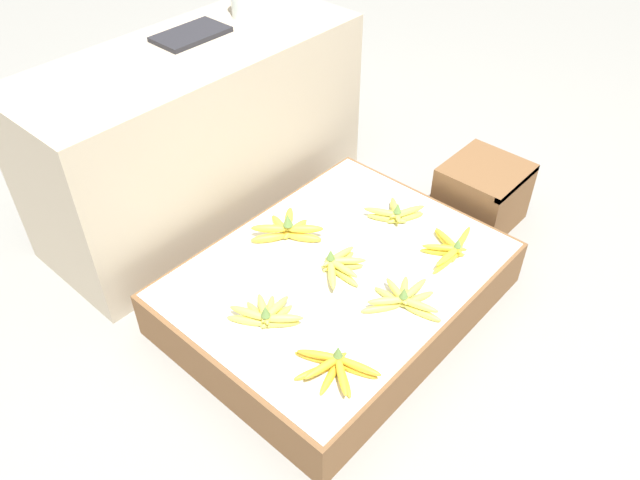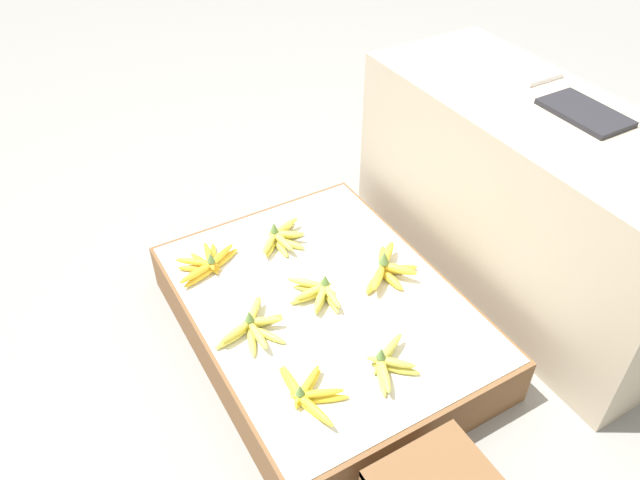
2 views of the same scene
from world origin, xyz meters
name	(u,v)px [view 1 (image 1 of 2)]	position (x,y,z in m)	size (l,w,h in m)	color
ground_plane	(337,306)	(0.00, 0.00, 0.00)	(10.00, 10.00, 0.00)	gray
display_platform	(338,287)	(0.00, 0.00, 0.09)	(1.12, 0.86, 0.19)	brown
back_vendor_table	(200,134)	(0.08, 0.81, 0.36)	(1.36, 0.54, 0.72)	tan
wooden_crate	(482,194)	(0.78, -0.11, 0.13)	(0.31, 0.30, 0.27)	brown
banana_bunch_front_left	(335,367)	(-0.34, -0.28, 0.21)	(0.18, 0.26, 0.09)	gold
banana_bunch_front_midleft	(403,299)	(0.01, -0.27, 0.21)	(0.25, 0.25, 0.09)	#DBCC4C
banana_bunch_front_midright	(450,248)	(0.32, -0.24, 0.21)	(0.27, 0.17, 0.08)	yellow
banana_bunch_middle_left	(266,315)	(-0.33, 0.01, 0.22)	(0.19, 0.22, 0.09)	#DBCC4C
banana_bunch_middle_midleft	(339,266)	(-0.01, -0.01, 0.22)	(0.21, 0.17, 0.09)	#DBCC4C
banana_bunch_middle_midright	(396,213)	(0.35, 0.02, 0.22)	(0.18, 0.18, 0.09)	gold
banana_bunch_back_midleft	(287,229)	(0.01, 0.25, 0.22)	(0.23, 0.24, 0.11)	gold
foam_tray_white	(104,58)	(-0.18, 0.94, 0.73)	(0.21, 0.16, 0.02)	white
foam_tray_dark	(191,34)	(0.16, 0.88, 0.73)	(0.28, 0.16, 0.02)	#232328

